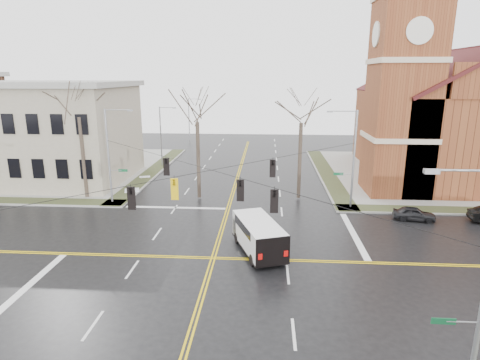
# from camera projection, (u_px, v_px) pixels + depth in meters

# --- Properties ---
(ground) EXTENTS (120.00, 120.00, 0.00)m
(ground) POSITION_uv_depth(u_px,v_px,m) (213.00, 258.00, 27.46)
(ground) COLOR black
(ground) RESTS_ON ground
(sidewalks) EXTENTS (80.00, 80.00, 0.17)m
(sidewalks) POSITION_uv_depth(u_px,v_px,m) (213.00, 257.00, 27.44)
(sidewalks) COLOR gray
(sidewalks) RESTS_ON ground
(road_markings) EXTENTS (100.00, 100.00, 0.01)m
(road_markings) POSITION_uv_depth(u_px,v_px,m) (213.00, 258.00, 27.46)
(road_markings) COLOR gold
(road_markings) RESTS_ON ground
(church) EXTENTS (24.28, 27.48, 27.50)m
(church) POSITION_uv_depth(u_px,v_px,m) (446.00, 107.00, 47.62)
(church) COLOR brown
(church) RESTS_ON ground
(civic_building_a) EXTENTS (18.00, 14.00, 11.00)m
(civic_building_a) POSITION_uv_depth(u_px,v_px,m) (48.00, 134.00, 46.82)
(civic_building_a) COLOR gray
(civic_building_a) RESTS_ON ground
(signal_pole_ne) EXTENTS (2.75, 0.22, 9.00)m
(signal_pole_ne) POSITION_uv_depth(u_px,v_px,m) (352.00, 157.00, 36.57)
(signal_pole_ne) COLOR gray
(signal_pole_ne) RESTS_ON ground
(signal_pole_nw) EXTENTS (2.75, 0.22, 9.00)m
(signal_pole_nw) POSITION_uv_depth(u_px,v_px,m) (110.00, 153.00, 38.05)
(signal_pole_nw) COLOR gray
(signal_pole_nw) RESTS_ON ground
(span_wires) EXTENTS (23.02, 23.02, 0.03)m
(span_wires) POSITION_uv_depth(u_px,v_px,m) (212.00, 170.00, 25.89)
(span_wires) COLOR black
(span_wires) RESTS_ON ground
(traffic_signals) EXTENTS (8.21, 8.26, 1.30)m
(traffic_signals) POSITION_uv_depth(u_px,v_px,m) (210.00, 184.00, 25.44)
(traffic_signals) COLOR black
(traffic_signals) RESTS_ON ground
(streetlight_north_a) EXTENTS (2.30, 0.20, 8.00)m
(streetlight_north_a) POSITION_uv_depth(u_px,v_px,m) (162.00, 134.00, 54.06)
(streetlight_north_a) COLOR gray
(streetlight_north_a) RESTS_ON ground
(streetlight_north_b) EXTENTS (2.30, 0.20, 8.00)m
(streetlight_north_b) POSITION_uv_depth(u_px,v_px,m) (190.00, 119.00, 73.36)
(streetlight_north_b) COLOR gray
(streetlight_north_b) RESTS_ON ground
(cargo_van) EXTENTS (4.16, 6.36, 2.27)m
(cargo_van) POSITION_uv_depth(u_px,v_px,m) (257.00, 233.00, 28.32)
(cargo_van) COLOR white
(cargo_van) RESTS_ON ground
(parked_car_a) EXTENTS (3.68, 2.00, 1.19)m
(parked_car_a) POSITION_uv_depth(u_px,v_px,m) (414.00, 214.00, 34.51)
(parked_car_a) COLOR black
(parked_car_a) RESTS_ON ground
(tree_nw_far) EXTENTS (4.00, 4.00, 12.10)m
(tree_nw_far) POSITION_uv_depth(u_px,v_px,m) (79.00, 112.00, 38.70)
(tree_nw_far) COLOR #352A21
(tree_nw_far) RESTS_ON ground
(tree_nw_near) EXTENTS (4.00, 4.00, 11.40)m
(tree_nw_near) POSITION_uv_depth(u_px,v_px,m) (197.00, 117.00, 38.65)
(tree_nw_near) COLOR #352A21
(tree_nw_near) RESTS_ON ground
(tree_ne) EXTENTS (4.00, 4.00, 11.29)m
(tree_ne) POSITION_uv_depth(u_px,v_px,m) (301.00, 118.00, 38.54)
(tree_ne) COLOR #352A21
(tree_ne) RESTS_ON ground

